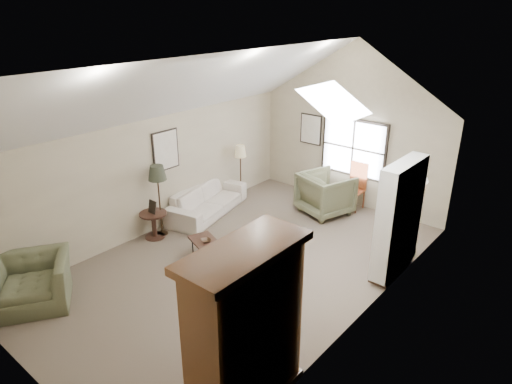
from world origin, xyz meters
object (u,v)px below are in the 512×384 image
Objects in this scene: armoire at (245,329)px; coffee_table at (206,251)px; side_chair at (354,187)px; side_table at (154,225)px; armchair_far at (326,193)px; armchair_near at (30,283)px; sofa at (207,200)px.

coffee_table is (-2.84, 2.07, -0.89)m from armoire.
armoire is 6.39m from side_chair.
side_table is 4.82m from side_chair.
side_chair reaches higher than armchair_far.
armchair_near is at bearing -83.87° from side_table.
armchair_near is at bearing 170.49° from sofa.
armchair_far is at bearing -121.55° from side_chair.
armchair_near is 2.82m from side_table.
armoire reaches higher than side_table.
side_chair is (1.00, 4.03, 0.37)m from coffee_table.
armoire is at bearing -142.96° from sofa.
coffee_table is (1.24, 2.86, -0.20)m from armchair_near.
side_table is at bearing 166.57° from sofa.
armchair_near is 7.24m from side_chair.
armoire is at bearing 130.41° from armchair_far.
sofa is 2.89× the size of coffee_table.
sofa is at bearing 58.64° from armchair_far.
armoire reaches higher than coffee_table.
armoire reaches higher than sofa.
sofa reaches higher than coffee_table.
armchair_far is at bearing 16.68° from armchair_near.
armoire is at bearing -36.11° from coffee_table.
armchair_near reaches higher than side_table.
side_chair reaches higher than sofa.
sofa is 4.41m from armchair_near.
side_table is (-1.54, -0.06, 0.09)m from coffee_table.
armchair_near reaches higher than sofa.
coffee_table is at bearing 2.15° from side_table.
side_table is at bearing 76.12° from armchair_far.
armchair_far is (-2.24, 5.45, -0.60)m from armoire.
coffee_table is at bearing 9.76° from armchair_near.
coffee_table is 4.17m from side_chair.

